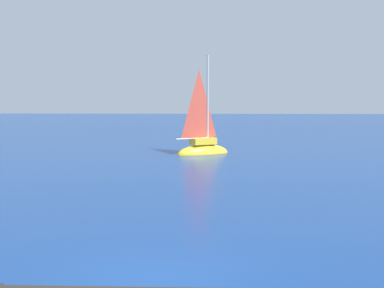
# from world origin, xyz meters

# --- Properties ---
(ground_plane) EXTENTS (160.00, 160.00, 0.00)m
(ground_plane) POSITION_xyz_m (0.00, 0.00, 0.00)
(ground_plane) COLOR navy
(sailboat_near) EXTENTS (3.55, 2.74, 6.52)m
(sailboat_near) POSITION_xyz_m (0.69, 21.15, 0.35)
(sailboat_near) COLOR yellow
(sailboat_near) RESTS_ON ground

